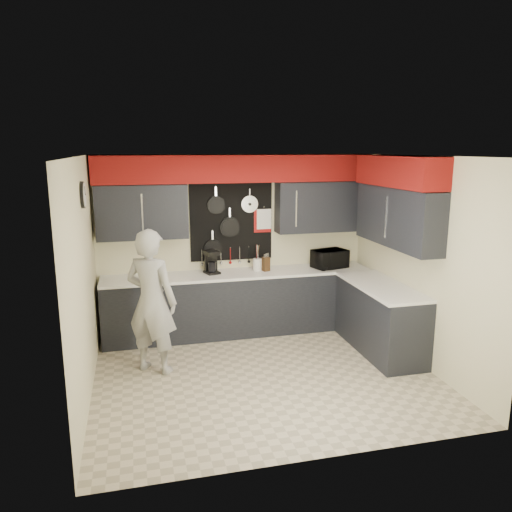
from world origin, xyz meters
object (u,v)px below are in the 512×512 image
object	(u,v)px
person	(152,302)
utensil_crock	(257,264)
knife_block	(266,264)
microwave	(330,259)
coffee_maker	(211,261)

from	to	relation	value
person	utensil_crock	bearing A→B (deg)	-112.69
utensil_crock	knife_block	bearing A→B (deg)	-33.30
knife_block	microwave	bearing A→B (deg)	-18.29
coffee_maker	person	distance (m)	1.42
microwave	knife_block	distance (m)	0.98
coffee_maker	person	bearing A→B (deg)	-146.89
utensil_crock	microwave	bearing A→B (deg)	-5.78
knife_block	person	world-z (taller)	person
utensil_crock	person	world-z (taller)	person
knife_block	coffee_maker	size ratio (longest dim) A/B	0.62
microwave	coffee_maker	distance (m)	1.78
microwave	person	bearing A→B (deg)	-175.06
microwave	utensil_crock	xyz separation A→B (m)	(-1.09, 0.11, -0.05)
coffee_maker	knife_block	bearing A→B (deg)	-22.09
coffee_maker	person	xyz separation A→B (m)	(-0.89, -1.08, -0.21)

